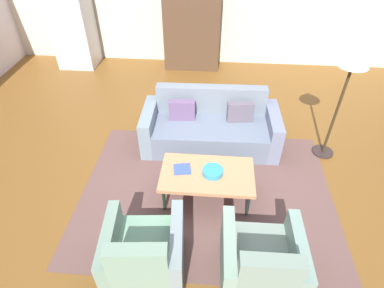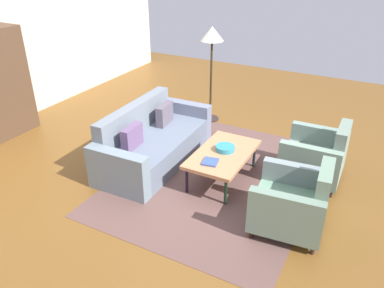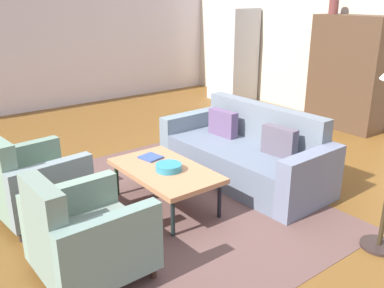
# 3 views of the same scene
# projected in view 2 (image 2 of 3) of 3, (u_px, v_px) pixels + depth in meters

# --- Properties ---
(ground_plane) EXTENTS (11.21, 11.21, 0.00)m
(ground_plane) POSITION_uv_depth(u_px,v_px,m) (185.00, 172.00, 5.63)
(ground_plane) COLOR brown
(area_rug) EXTENTS (3.40, 2.60, 0.01)m
(area_rug) POSITION_uv_depth(u_px,v_px,m) (219.00, 177.00, 5.49)
(area_rug) COLOR brown
(area_rug) RESTS_ON ground
(couch) EXTENTS (2.12, 0.95, 0.86)m
(couch) POSITION_uv_depth(u_px,v_px,m) (151.00, 143.00, 5.83)
(couch) COLOR slate
(couch) RESTS_ON ground
(coffee_table) EXTENTS (1.20, 0.70, 0.42)m
(coffee_table) POSITION_uv_depth(u_px,v_px,m) (223.00, 155.00, 5.29)
(coffee_table) COLOR black
(coffee_table) RESTS_ON ground
(armchair_left) EXTENTS (0.87, 0.87, 0.88)m
(armchair_left) POSITION_uv_depth(u_px,v_px,m) (295.00, 204.00, 4.36)
(armchair_left) COLOR black
(armchair_left) RESTS_ON ground
(armchair_right) EXTENTS (0.81, 0.81, 0.88)m
(armchair_right) POSITION_uv_depth(u_px,v_px,m) (318.00, 158.00, 5.30)
(armchair_right) COLOR black
(armchair_right) RESTS_ON ground
(fruit_bowl) EXTENTS (0.27, 0.27, 0.07)m
(fruit_bowl) POSITION_uv_depth(u_px,v_px,m) (225.00, 148.00, 5.31)
(fruit_bowl) COLOR teal
(fruit_bowl) RESTS_ON coffee_table
(book_stack) EXTENTS (0.25, 0.23, 0.02)m
(book_stack) POSITION_uv_depth(u_px,v_px,m) (210.00, 162.00, 5.03)
(book_stack) COLOR #375090
(book_stack) RESTS_ON coffee_table
(floor_lamp) EXTENTS (0.40, 0.40, 1.72)m
(floor_lamp) POSITION_uv_depth(u_px,v_px,m) (212.00, 43.00, 6.63)
(floor_lamp) COLOR #2F2321
(floor_lamp) RESTS_ON ground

